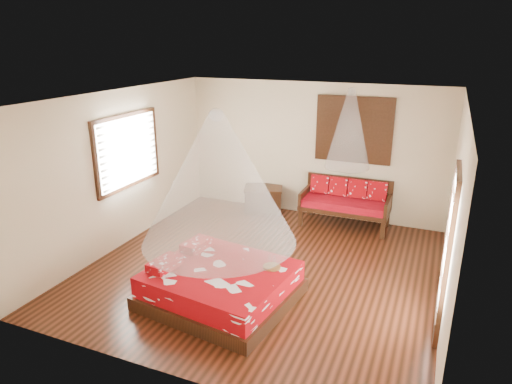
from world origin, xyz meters
TOP-DOWN VIEW (x-y plane):
  - room at (0.00, 0.00)m, footprint 5.54×5.54m
  - bed at (-0.22, -1.13)m, footprint 2.18×2.02m
  - daybed at (0.84, 2.38)m, footprint 1.75×0.78m
  - storage_chest at (-0.98, 2.45)m, footprint 0.96×0.82m
  - shutter_panel at (0.84, 2.72)m, footprint 1.52×0.06m
  - window_left at (-2.71, 0.20)m, footprint 0.10×1.74m
  - glazed_door at (2.72, -0.60)m, footprint 0.08×1.02m
  - wine_tray at (0.46, -0.81)m, footprint 0.26×0.26m
  - mosquito_net_main at (-0.20, -1.13)m, footprint 2.13×2.13m
  - mosquito_net_daybed at (0.84, 2.25)m, footprint 0.86×0.86m

SIDE VIEW (x-z plane):
  - bed at x=-0.22m, z-range -0.06..0.57m
  - storage_chest at x=-0.98m, z-range 0.00..0.56m
  - daybed at x=0.84m, z-range 0.05..0.99m
  - wine_tray at x=0.46m, z-range 0.45..0.66m
  - glazed_door at x=2.72m, z-range -0.01..2.15m
  - room at x=0.00m, z-range -0.02..2.82m
  - window_left at x=-2.71m, z-range 1.03..2.37m
  - mosquito_net_main at x=-0.20m, z-range 0.95..2.75m
  - shutter_panel at x=0.84m, z-range 1.24..2.56m
  - mosquito_net_daybed at x=0.84m, z-range 1.25..2.75m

